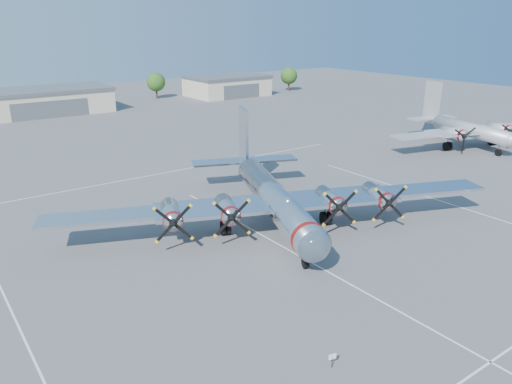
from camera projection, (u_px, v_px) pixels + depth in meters
ground at (268, 238)px, 46.52m from camera, size 260.00×260.00×0.00m
parking_lines at (279, 245)px, 45.18m from camera, size 60.00×50.08×0.01m
hangar_center at (41, 101)px, 108.55m from camera, size 28.60×14.60×5.40m
hangar_east at (227, 85)px, 135.08m from camera, size 20.60×14.60×5.40m
tree_east at (156, 82)px, 129.27m from camera, size 4.80×4.80×6.64m
tree_far_east at (289, 76)px, 144.14m from camera, size 4.80×4.80×6.64m
main_bomber_b29 at (272, 222)px, 50.21m from camera, size 50.79×43.18×9.50m
twin_engine_east at (464, 146)px, 80.95m from camera, size 33.89×27.72×9.42m
info_placard at (332, 358)px, 28.96m from camera, size 0.49×0.16×0.94m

